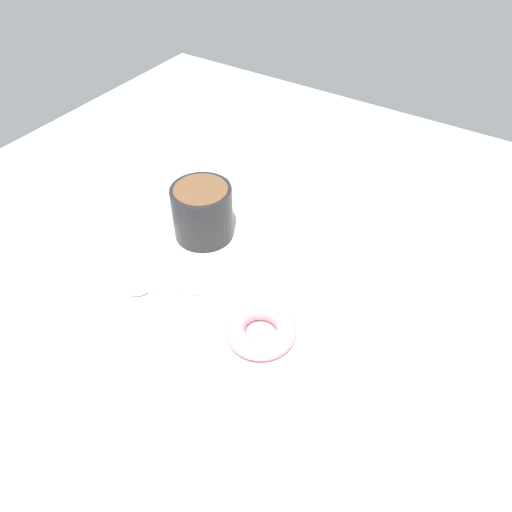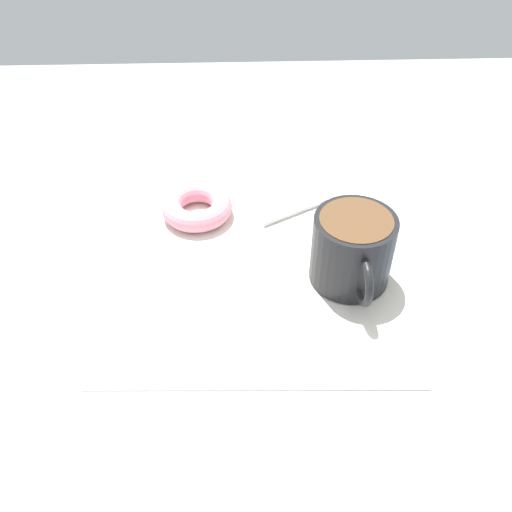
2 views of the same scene
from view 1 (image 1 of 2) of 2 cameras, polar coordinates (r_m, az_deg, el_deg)
The scene contains 5 objects.
ground_plane at distance 76.86cm, azimuth -1.52°, elevation -1.69°, with size 120.00×120.00×2.00cm, color #99A8B7.
napkin at distance 75.89cm, azimuth 0.00°, elevation -1.18°, with size 35.31×35.31×0.30cm, color white.
coffee_cup at distance 78.97cm, azimuth -6.06°, elevation 5.20°, with size 12.91×9.52×8.82cm.
donut at distance 65.89cm, azimuth 0.50°, elevation -8.35°, with size 9.55×9.55×2.79cm, color pink.
spoon at distance 73.28cm, azimuth -12.06°, elevation -3.87°, with size 7.91×12.66×0.90cm.
Camera 1 is at (-44.49, -30.90, 53.52)cm, focal length 35.00 mm.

